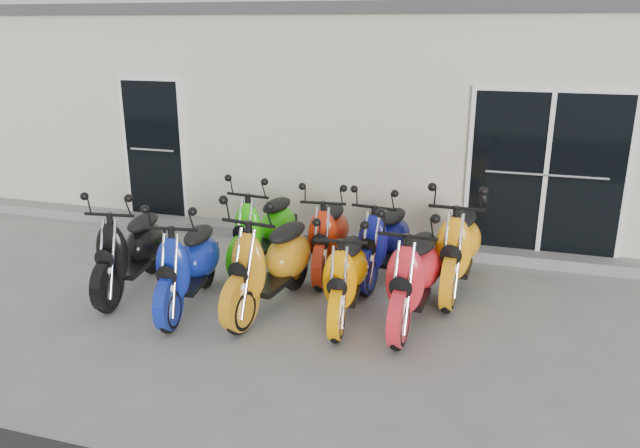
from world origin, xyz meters
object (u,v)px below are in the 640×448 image
Objects in this scene: scooter_back_blue at (384,230)px; scooter_back_red at (328,225)px; scooter_front_black at (129,238)px; scooter_front_blue at (187,252)px; scooter_front_orange_a at (270,250)px; scooter_back_green at (264,218)px; scooter_front_orange_b at (346,264)px; scooter_back_yellow at (459,234)px; scooter_front_red at (414,262)px.

scooter_back_red is at bearing -173.42° from scooter_back_blue.
scooter_front_black is 1.04× the size of scooter_back_red.
scooter_front_blue is 1.03× the size of scooter_back_red.
scooter_front_blue is 0.94× the size of scooter_front_orange_a.
scooter_back_green reaches higher than scooter_back_blue.
scooter_front_black is at bearing -149.18° from scooter_back_blue.
scooter_back_green is at bearing 133.87° from scooter_front_orange_b.
scooter_back_red is at bearing 108.00° from scooter_front_orange_b.
scooter_back_blue is (2.79, 1.25, -0.02)m from scooter_front_black.
scooter_back_yellow reaches higher than scooter_front_orange_b.
scooter_front_black is 3.88m from scooter_back_yellow.
scooter_front_red reaches higher than scooter_front_orange_b.
scooter_front_orange_b is 0.73m from scooter_front_red.
scooter_back_yellow is at bearing 17.41° from scooter_front_blue.
scooter_back_green is (-0.57, 1.22, -0.05)m from scooter_front_orange_a.
scooter_front_orange_a is at bearing -110.45° from scooter_back_red.
scooter_back_green is at bearing 156.08° from scooter_front_red.
scooter_front_orange_a is at bearing -59.44° from scooter_back_green.
scooter_front_blue is at bearing -97.01° from scooter_back_green.
scooter_front_red is at bearing 1.40° from scooter_front_orange_b.
scooter_front_orange_a is 1.13× the size of scooter_front_orange_b.
scooter_back_green is 0.87m from scooter_back_red.
scooter_front_orange_a is 1.61m from scooter_back_blue.
scooter_front_orange_a reaches higher than scooter_back_red.
scooter_front_blue is 2.49m from scooter_front_red.
scooter_back_yellow is at bearing 38.48° from scooter_front_orange_a.
scooter_front_blue reaches higher than scooter_front_orange_b.
scooter_back_green is at bearing 174.56° from scooter_back_red.
scooter_front_red reaches higher than scooter_back_red.
scooter_front_orange_b is at bearing 10.99° from scooter_front_orange_a.
scooter_front_red is at bearing -56.89° from scooter_back_blue.
scooter_front_blue is 1.00× the size of scooter_back_green.
scooter_front_orange_a is at bearing 176.84° from scooter_front_orange_b.
scooter_front_red is at bearing 13.09° from scooter_front_orange_a.
scooter_front_orange_a is at bearing 5.67° from scooter_front_blue.
scooter_front_orange_a is 1.35m from scooter_back_green.
scooter_back_green is at bearing 122.69° from scooter_front_orange_a.
scooter_front_blue is at bearing -151.93° from scooter_back_yellow.
scooter_front_orange_a reaches higher than scooter_front_black.
scooter_back_green is at bearing -172.68° from scooter_back_blue.
scooter_front_black reaches higher than scooter_front_blue.
scooter_front_orange_a is at bearing -122.66° from scooter_back_blue.
scooter_front_black reaches higher than scooter_back_blue.
scooter_front_blue is 3.14m from scooter_back_yellow.
scooter_front_blue reaches higher than scooter_back_red.
scooter_front_orange_b is at bearing -34.11° from scooter_back_green.
scooter_front_orange_b is (0.85, 0.05, -0.08)m from scooter_front_orange_a.
scooter_front_black is 2.43m from scooter_back_red.
scooter_back_yellow is at bearing 72.70° from scooter_front_red.
scooter_back_yellow is (0.92, -0.09, 0.07)m from scooter_back_blue.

